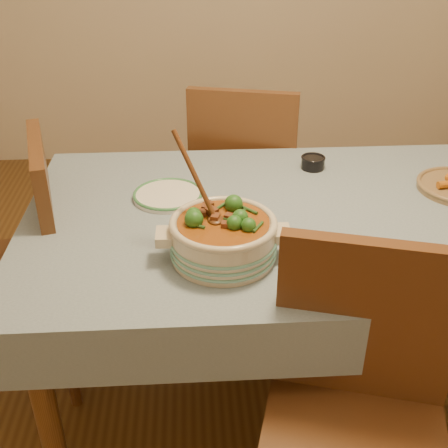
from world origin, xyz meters
name	(u,v)px	position (x,y,z in m)	size (l,w,h in m)	color
floor	(273,381)	(0.00, 0.00, 0.00)	(4.50, 4.50, 0.00)	#4E3016
dining_table	(282,237)	(0.00, 0.00, 0.66)	(1.68, 1.08, 0.76)	brown
stew_casserole	(223,235)	(-0.21, -0.25, 0.83)	(0.38, 0.30, 0.36)	beige
white_plate	(168,195)	(-0.38, 0.13, 0.77)	(0.24, 0.24, 0.02)	white
condiment_bowl	(313,162)	(0.16, 0.34, 0.78)	(0.12, 0.12, 0.05)	black
chair_far	(245,175)	(-0.05, 0.72, 0.55)	(0.55, 0.55, 0.98)	#552F19
chair_near	(357,408)	(0.10, -0.63, 0.55)	(0.56, 0.56, 0.96)	#552F19
chair_left	(20,258)	(-0.90, 0.10, 0.55)	(0.55, 0.55, 0.97)	#552F19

